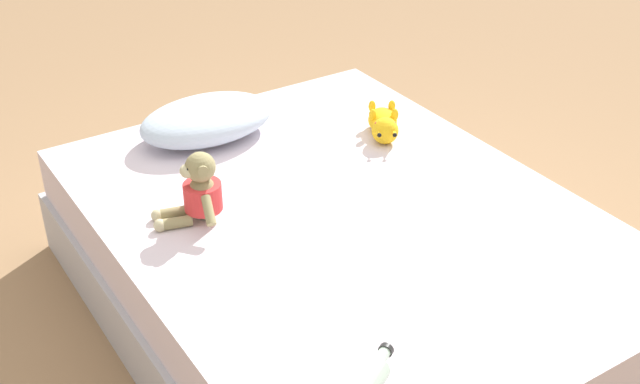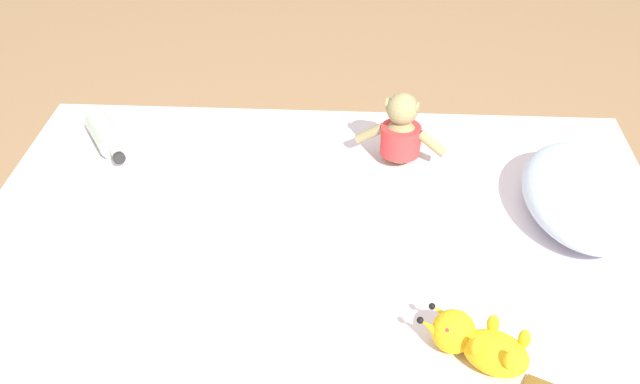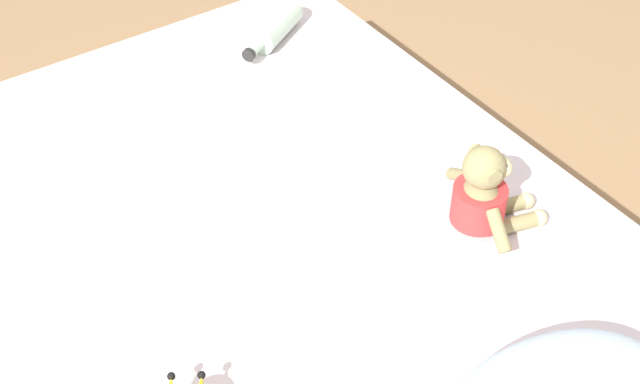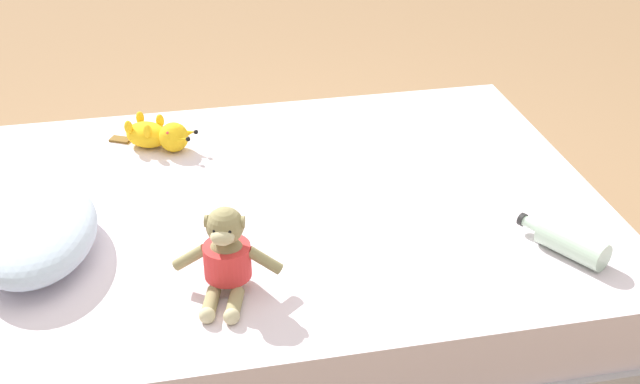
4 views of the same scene
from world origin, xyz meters
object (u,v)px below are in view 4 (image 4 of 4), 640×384
(plush_yellow_creature, at_px, (158,135))
(bed, at_px, (288,259))
(plush_monkey, at_px, (226,258))
(pillow, at_px, (34,230))
(glass_bottle, at_px, (570,242))

(plush_yellow_creature, bearing_deg, bed, -139.53)
(plush_monkey, bearing_deg, pillow, 61.52)
(bed, bearing_deg, pillow, 100.60)
(plush_yellow_creature, bearing_deg, glass_bottle, -128.94)
(pillow, xyz_separation_m, glass_bottle, (-0.31, -1.43, -0.03))
(bed, bearing_deg, plush_yellow_creature, 40.47)
(bed, distance_m, plush_yellow_creature, 0.62)
(pillow, xyz_separation_m, plush_monkey, (-0.27, -0.50, 0.02))
(pillow, distance_m, plush_yellow_creature, 0.66)
(pillow, bearing_deg, glass_bottle, -102.11)
(bed, relative_size, pillow, 3.78)
(bed, bearing_deg, plush_monkey, 151.34)
(pillow, relative_size, plush_yellow_creature, 1.70)
(bed, height_order, plush_monkey, plush_monkey)
(bed, height_order, plush_yellow_creature, plush_yellow_creature)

